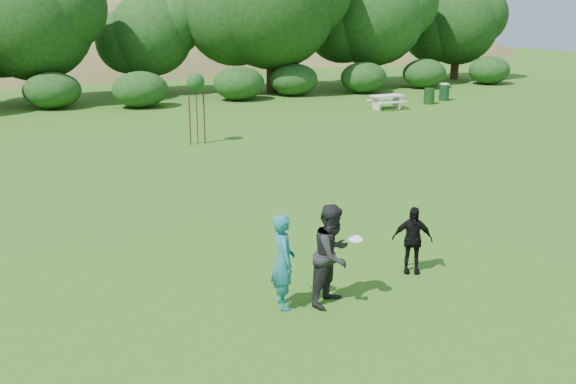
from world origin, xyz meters
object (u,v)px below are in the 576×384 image
(player_grey, at_px, (333,255))
(picnic_table, at_px, (387,100))
(player_teal, at_px, (283,261))
(trash_can_near, at_px, (429,96))
(player_black, at_px, (412,240))
(sapling, at_px, (196,84))
(trash_can_lidded, at_px, (444,91))

(player_grey, distance_m, picnic_table, 24.23)
(player_teal, relative_size, trash_can_near, 1.99)
(player_black, relative_size, picnic_table, 0.79)
(sapling, bearing_deg, picnic_table, 21.89)
(sapling, height_order, trash_can_lidded, sapling)
(player_grey, xyz_separation_m, picnic_table, (13.82, 19.90, -0.44))
(player_black, bearing_deg, trash_can_lidded, 80.15)
(player_grey, bearing_deg, player_black, -16.30)
(player_grey, bearing_deg, sapling, 51.28)
(player_black, bearing_deg, player_teal, -143.96)
(trash_can_lidded, bearing_deg, sapling, -159.55)
(trash_can_lidded, bearing_deg, trash_can_near, -153.41)
(trash_can_near, height_order, sapling, sapling)
(trash_can_near, height_order, picnic_table, trash_can_near)
(player_teal, xyz_separation_m, player_grey, (0.90, -0.21, 0.06))
(player_teal, xyz_separation_m, picnic_table, (14.72, 19.69, -0.38))
(player_teal, xyz_separation_m, trash_can_near, (17.96, 20.33, -0.45))
(player_teal, bearing_deg, sapling, 0.50)
(player_teal, distance_m, picnic_table, 24.58)
(picnic_table, bearing_deg, trash_can_lidded, 16.81)
(player_grey, xyz_separation_m, trash_can_near, (17.06, 20.54, -0.51))
(trash_can_lidded, bearing_deg, picnic_table, -163.19)
(player_black, xyz_separation_m, trash_can_lidded, (16.57, 20.78, -0.17))
(player_grey, xyz_separation_m, trash_can_lidded, (18.75, 21.39, -0.42))
(trash_can_lidded, bearing_deg, player_teal, -132.85)
(sapling, distance_m, trash_can_lidded, 18.18)
(trash_can_near, xyz_separation_m, picnic_table, (-3.24, -0.64, 0.07))
(player_black, distance_m, trash_can_near, 24.88)
(trash_can_near, bearing_deg, player_teal, -131.46)
(player_grey, xyz_separation_m, sapling, (1.80, 15.07, 1.46))
(picnic_table, bearing_deg, trash_can_near, 11.26)
(player_teal, bearing_deg, player_grey, -92.61)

